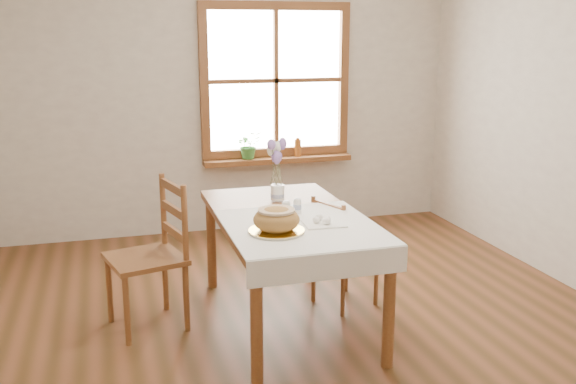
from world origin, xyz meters
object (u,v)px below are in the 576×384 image
at_px(chair_right, 345,251).
at_px(bread_plate, 276,231).
at_px(chair_left, 145,256).
at_px(flower_vase, 278,194).
at_px(dining_table, 288,227).

xyz_separation_m(chair_right, bread_plate, (-0.65, -0.56, 0.37)).
bearing_deg(chair_left, flower_vase, 85.31).
bearing_deg(bread_plate, chair_right, 40.66).
xyz_separation_m(chair_left, flower_vase, (0.94, 0.16, 0.31)).
relative_size(dining_table, flower_vase, 14.95).
xyz_separation_m(dining_table, chair_right, (0.47, 0.17, -0.27)).
bearing_deg(dining_table, chair_left, 168.54).
bearing_deg(chair_left, bread_plate, 37.33).
height_order(dining_table, bread_plate, bread_plate).
relative_size(chair_right, bread_plate, 2.49).
relative_size(bread_plate, flower_vase, 2.98).
distance_m(chair_left, chair_right, 1.39).
distance_m(chair_right, bread_plate, 0.94).
distance_m(dining_table, bread_plate, 0.44).
bearing_deg(bread_plate, chair_left, 141.93).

